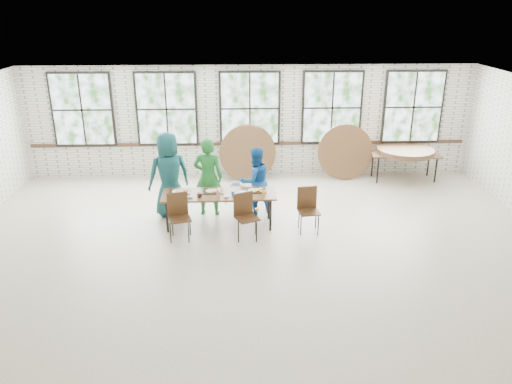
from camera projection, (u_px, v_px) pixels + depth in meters
room at (250, 110)px, 13.25m from camera, size 12.00×12.00×12.00m
dining_table at (219, 196)px, 10.57m from camera, size 2.42×0.85×0.74m
chair_near_left at (179, 212)px, 10.08m from camera, size 0.51×0.50×0.95m
chair_near_right at (245, 212)px, 10.10m from camera, size 0.55×0.54×0.95m
chair_spare at (308, 205)px, 10.42m from camera, size 0.47×0.45×0.95m
adult_teal at (169, 175)px, 11.04m from camera, size 1.09×0.92×1.91m
adult_green at (208, 177)px, 11.09m from camera, size 0.69×0.49×1.78m
toddler at (236, 197)px, 11.30m from camera, size 0.55×0.38×0.78m
adult_blue at (255, 181)px, 11.17m from camera, size 0.93×0.85×1.56m
storage_table at (405, 155)px, 13.34m from camera, size 1.86×0.91×0.74m
tabletop_clutter at (223, 193)px, 10.52m from camera, size 2.06×0.57×0.11m
round_tops_stacked at (405, 151)px, 13.29m from camera, size 1.50×1.50×0.13m
round_tops_leaning at (280, 153)px, 13.36m from camera, size 4.14×0.42×1.49m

